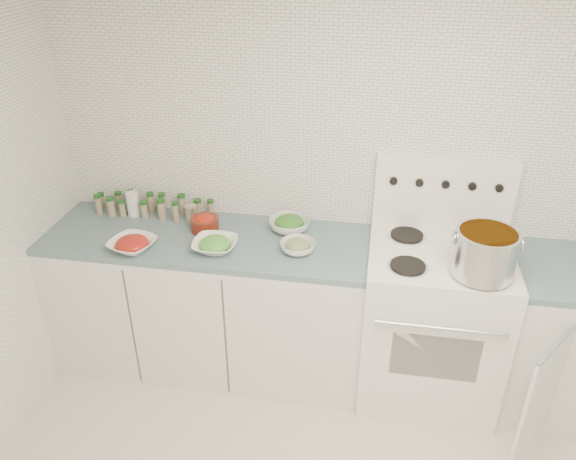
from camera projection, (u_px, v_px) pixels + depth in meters
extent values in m
cube|color=white|center=(358.00, 168.00, 3.17)|extent=(3.50, 0.02, 2.50)
cube|color=white|center=(211.00, 303.00, 3.42)|extent=(1.85, 0.62, 0.86)
cube|color=#4A646F|center=(206.00, 240.00, 3.20)|extent=(1.85, 0.62, 0.03)
cube|color=white|center=(431.00, 324.00, 3.20)|extent=(0.76, 0.65, 0.92)
cube|color=black|center=(435.00, 357.00, 2.90)|extent=(0.45, 0.01, 0.28)
cylinder|color=silver|center=(441.00, 328.00, 2.76)|extent=(0.65, 0.02, 0.02)
cube|color=white|center=(442.00, 255.00, 2.97)|extent=(0.76, 0.65, 0.01)
cube|color=white|center=(443.00, 194.00, 3.12)|extent=(0.76, 0.06, 0.43)
cylinder|color=silver|center=(408.00, 266.00, 2.85)|extent=(0.21, 0.21, 0.01)
cylinder|color=black|center=(408.00, 265.00, 2.85)|extent=(0.18, 0.18, 0.01)
cylinder|color=silver|center=(481.00, 273.00, 2.80)|extent=(0.21, 0.21, 0.01)
cylinder|color=black|center=(481.00, 272.00, 2.80)|extent=(0.18, 0.18, 0.01)
cylinder|color=silver|center=(407.00, 236.00, 3.13)|extent=(0.21, 0.21, 0.01)
cylinder|color=black|center=(407.00, 235.00, 3.13)|extent=(0.18, 0.18, 0.01)
cylinder|color=silver|center=(474.00, 241.00, 3.08)|extent=(0.21, 0.21, 0.01)
cylinder|color=black|center=(474.00, 240.00, 3.07)|extent=(0.18, 0.18, 0.01)
cylinder|color=black|center=(394.00, 181.00, 3.09)|extent=(0.04, 0.02, 0.04)
cylinder|color=black|center=(419.00, 182.00, 3.07)|extent=(0.04, 0.02, 0.04)
cylinder|color=black|center=(446.00, 184.00, 3.05)|extent=(0.04, 0.02, 0.04)
cylinder|color=black|center=(472.00, 186.00, 3.03)|extent=(0.04, 0.02, 0.04)
cylinder|color=black|center=(499.00, 188.00, 3.01)|extent=(0.04, 0.02, 0.04)
cube|color=white|center=(541.00, 399.00, 2.75)|extent=(0.25, 0.33, 0.70)
cylinder|color=silver|center=(485.00, 253.00, 2.73)|extent=(0.30, 0.30, 0.23)
cylinder|color=orange|center=(488.00, 235.00, 2.68)|extent=(0.27, 0.27, 0.03)
torus|color=silver|center=(454.00, 238.00, 2.72)|extent=(0.01, 0.07, 0.07)
torus|color=silver|center=(521.00, 243.00, 2.67)|extent=(0.01, 0.07, 0.07)
imported|color=white|center=(132.00, 245.00, 3.05)|extent=(0.29, 0.29, 0.06)
ellipsoid|color=#B5270F|center=(132.00, 243.00, 3.05)|extent=(0.17, 0.17, 0.08)
imported|color=white|center=(215.00, 245.00, 3.05)|extent=(0.24, 0.24, 0.06)
ellipsoid|color=green|center=(215.00, 243.00, 3.04)|extent=(0.17, 0.17, 0.08)
imported|color=white|center=(289.00, 225.00, 3.24)|extent=(0.29, 0.29, 0.07)
ellipsoid|color=#245F1B|center=(289.00, 222.00, 3.23)|extent=(0.17, 0.17, 0.08)
imported|color=white|center=(298.00, 247.00, 3.03)|extent=(0.23, 0.23, 0.06)
ellipsoid|color=#285120|center=(298.00, 245.00, 3.03)|extent=(0.14, 0.14, 0.06)
cylinder|color=#5D1B10|center=(205.00, 224.00, 3.23)|extent=(0.16, 0.16, 0.08)
ellipsoid|color=red|center=(204.00, 220.00, 3.22)|extent=(0.12, 0.12, 0.06)
cylinder|color=white|center=(133.00, 204.00, 3.39)|extent=(0.09, 0.09, 0.15)
cylinder|color=#B0A995|center=(191.00, 213.00, 3.34)|extent=(0.10, 0.10, 0.10)
cylinder|color=gray|center=(102.00, 202.00, 3.48)|extent=(0.04, 0.04, 0.09)
cylinder|color=#164E18|center=(101.00, 194.00, 3.46)|extent=(0.04, 0.04, 0.02)
cylinder|color=gray|center=(119.00, 201.00, 3.48)|extent=(0.04, 0.04, 0.09)
cylinder|color=#164E18|center=(118.00, 193.00, 3.45)|extent=(0.04, 0.04, 0.02)
cylinder|color=gray|center=(132.00, 201.00, 3.45)|extent=(0.04, 0.04, 0.12)
cylinder|color=#164E18|center=(130.00, 191.00, 3.42)|extent=(0.04, 0.04, 0.02)
cylinder|color=gray|center=(151.00, 204.00, 3.43)|extent=(0.04, 0.04, 0.11)
cylinder|color=#164E18|center=(150.00, 194.00, 3.40)|extent=(0.04, 0.04, 0.02)
cylinder|color=gray|center=(163.00, 205.00, 3.42)|extent=(0.04, 0.04, 0.12)
cylinder|color=#164E18|center=(162.00, 195.00, 3.38)|extent=(0.04, 0.04, 0.02)
cylinder|color=gray|center=(182.00, 205.00, 3.42)|extent=(0.04, 0.04, 0.11)
cylinder|color=#164E18|center=(181.00, 196.00, 3.39)|extent=(0.05, 0.05, 0.02)
cylinder|color=gray|center=(198.00, 209.00, 3.40)|extent=(0.04, 0.04, 0.09)
cylinder|color=#164E18|center=(197.00, 201.00, 3.38)|extent=(0.05, 0.05, 0.02)
cylinder|color=gray|center=(211.00, 209.00, 3.39)|extent=(0.04, 0.04, 0.09)
cylinder|color=#164E18|center=(210.00, 201.00, 3.36)|extent=(0.04, 0.04, 0.02)
cylinder|color=gray|center=(99.00, 206.00, 3.41)|extent=(0.04, 0.04, 0.11)
cylinder|color=#164E18|center=(97.00, 196.00, 3.38)|extent=(0.04, 0.04, 0.02)
cylinder|color=gray|center=(111.00, 208.00, 3.39)|extent=(0.05, 0.05, 0.11)
cylinder|color=#164E18|center=(110.00, 199.00, 3.36)|extent=(0.05, 0.05, 0.02)
cylinder|color=gray|center=(122.00, 210.00, 3.39)|extent=(0.04, 0.04, 0.09)
cylinder|color=#164E18|center=(121.00, 202.00, 3.36)|extent=(0.04, 0.04, 0.02)
cylinder|color=gray|center=(144.00, 211.00, 3.37)|extent=(0.04, 0.04, 0.09)
cylinder|color=#164E18|center=(143.00, 203.00, 3.34)|extent=(0.04, 0.04, 0.02)
cylinder|color=gray|center=(162.00, 211.00, 3.35)|extent=(0.05, 0.05, 0.11)
cylinder|color=#164E18|center=(161.00, 201.00, 3.32)|extent=(0.05, 0.05, 0.02)
cylinder|color=gray|center=(176.00, 213.00, 3.32)|extent=(0.04, 0.04, 0.11)
cylinder|color=#164E18|center=(175.00, 204.00, 3.29)|extent=(0.04, 0.04, 0.02)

